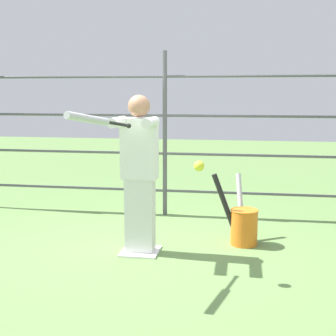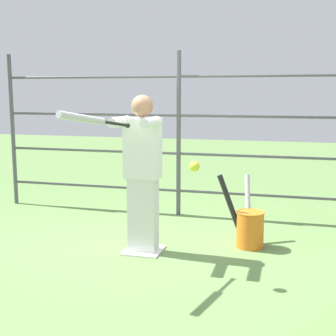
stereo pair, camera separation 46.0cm
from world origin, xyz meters
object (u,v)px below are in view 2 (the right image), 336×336
at_px(batter, 142,169).
at_px(bat_bucket, 249,226).
at_px(baseball_bat_swinging, 88,119).
at_px(softball_in_flight, 194,166).

xyz_separation_m(batter, bat_bucket, (-1.09, -0.47, -0.68)).
xyz_separation_m(batter, baseball_bat_swinging, (0.19, 0.91, 0.57)).
height_order(baseball_bat_swinging, softball_in_flight, baseball_bat_swinging).
xyz_separation_m(baseball_bat_swinging, bat_bucket, (-1.27, -1.38, -1.25)).
height_order(batter, baseball_bat_swinging, batter).
distance_m(batter, softball_in_flight, 0.92).
xyz_separation_m(batter, softball_in_flight, (-0.68, 0.59, 0.15)).
xyz_separation_m(baseball_bat_swinging, softball_in_flight, (-0.87, -0.32, -0.42)).
height_order(baseball_bat_swinging, bat_bucket, baseball_bat_swinging).
bearing_deg(batter, softball_in_flight, 139.04).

